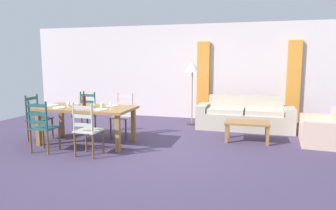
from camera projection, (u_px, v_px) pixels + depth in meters
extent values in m
cube|color=#453856|center=(147.00, 147.00, 5.97)|extent=(9.60, 9.60, 0.02)
cube|color=silver|center=(184.00, 72.00, 8.93)|extent=(9.60, 0.16, 2.70)
cube|color=orange|center=(203.00, 81.00, 8.67)|extent=(0.35, 0.08, 2.20)
cube|color=orange|center=(293.00, 82.00, 8.04)|extent=(0.35, 0.08, 2.20)
cube|color=olive|center=(86.00, 108.00, 6.09)|extent=(1.90, 0.96, 0.05)
cube|color=olive|center=(38.00, 128.00, 6.00)|extent=(0.08, 0.08, 0.70)
cube|color=olive|center=(118.00, 134.00, 5.56)|extent=(0.08, 0.08, 0.70)
cube|color=olive|center=(62.00, 121.00, 6.73)|extent=(0.08, 0.08, 0.70)
cube|color=olive|center=(133.00, 125.00, 6.28)|extent=(0.08, 0.08, 0.70)
cube|color=#225350|center=(45.00, 128.00, 5.60)|extent=(0.42, 0.40, 0.03)
cylinder|color=brown|center=(43.00, 137.00, 5.84)|extent=(0.04, 0.04, 0.43)
cylinder|color=brown|center=(60.00, 138.00, 5.74)|extent=(0.04, 0.04, 0.43)
cylinder|color=brown|center=(31.00, 141.00, 5.52)|extent=(0.04, 0.04, 0.43)
cylinder|color=brown|center=(48.00, 143.00, 5.42)|extent=(0.04, 0.04, 0.43)
cylinder|color=#225350|center=(29.00, 115.00, 5.45)|extent=(0.04, 0.04, 0.50)
cylinder|color=#225350|center=(46.00, 116.00, 5.35)|extent=(0.04, 0.04, 0.50)
cube|color=#225350|center=(38.00, 122.00, 5.42)|extent=(0.38, 0.03, 0.06)
cube|color=#225350|center=(38.00, 114.00, 5.40)|extent=(0.38, 0.03, 0.06)
cube|color=#225350|center=(37.00, 106.00, 5.38)|extent=(0.38, 0.03, 0.06)
cube|color=beige|center=(89.00, 131.00, 5.36)|extent=(0.44, 0.42, 0.03)
cylinder|color=brown|center=(86.00, 140.00, 5.61)|extent=(0.04, 0.04, 0.43)
cylinder|color=brown|center=(103.00, 142.00, 5.50)|extent=(0.04, 0.04, 0.43)
cylinder|color=brown|center=(75.00, 145.00, 5.29)|extent=(0.04, 0.04, 0.43)
cylinder|color=brown|center=(93.00, 147.00, 5.18)|extent=(0.04, 0.04, 0.43)
cylinder|color=beige|center=(74.00, 117.00, 5.22)|extent=(0.04, 0.04, 0.50)
cylinder|color=beige|center=(92.00, 118.00, 5.11)|extent=(0.04, 0.04, 0.50)
cube|color=beige|center=(83.00, 125.00, 5.18)|extent=(0.38, 0.04, 0.06)
cube|color=beige|center=(83.00, 116.00, 5.16)|extent=(0.38, 0.04, 0.06)
cube|color=beige|center=(82.00, 108.00, 5.14)|extent=(0.38, 0.04, 0.06)
cube|color=#205C47|center=(84.00, 115.00, 6.91)|extent=(0.43, 0.41, 0.03)
cylinder|color=brown|center=(88.00, 127.00, 6.73)|extent=(0.04, 0.04, 0.43)
cylinder|color=brown|center=(73.00, 126.00, 6.83)|extent=(0.04, 0.04, 0.43)
cylinder|color=brown|center=(95.00, 124.00, 7.05)|extent=(0.04, 0.04, 0.43)
cylinder|color=brown|center=(82.00, 123.00, 7.15)|extent=(0.04, 0.04, 0.43)
cylinder|color=#205C47|center=(95.00, 103.00, 6.98)|extent=(0.04, 0.04, 0.50)
cylinder|color=#205C47|center=(81.00, 102.00, 7.08)|extent=(0.04, 0.04, 0.50)
cube|color=#205C47|center=(88.00, 108.00, 7.05)|extent=(0.38, 0.03, 0.06)
cube|color=#205C47|center=(88.00, 102.00, 7.03)|extent=(0.38, 0.03, 0.06)
cube|color=#205C47|center=(87.00, 95.00, 7.01)|extent=(0.38, 0.03, 0.06)
cube|color=beige|center=(122.00, 117.00, 6.66)|extent=(0.44, 0.42, 0.03)
cylinder|color=brown|center=(126.00, 130.00, 6.48)|extent=(0.04, 0.04, 0.43)
cylinder|color=brown|center=(111.00, 128.00, 6.59)|extent=(0.04, 0.04, 0.43)
cylinder|color=brown|center=(133.00, 126.00, 6.80)|extent=(0.04, 0.04, 0.43)
cylinder|color=brown|center=(118.00, 125.00, 6.91)|extent=(0.04, 0.04, 0.43)
cylinder|color=beige|center=(132.00, 104.00, 6.73)|extent=(0.04, 0.04, 0.50)
cylinder|color=beige|center=(118.00, 104.00, 6.84)|extent=(0.04, 0.04, 0.50)
cube|color=beige|center=(125.00, 110.00, 6.80)|extent=(0.38, 0.04, 0.06)
cube|color=beige|center=(125.00, 103.00, 6.78)|extent=(0.38, 0.04, 0.06)
cube|color=beige|center=(125.00, 97.00, 6.76)|extent=(0.38, 0.04, 0.06)
cube|color=#25514C|center=(40.00, 119.00, 6.44)|extent=(0.42, 0.43, 0.03)
cylinder|color=brown|center=(52.00, 128.00, 6.61)|extent=(0.04, 0.04, 0.43)
cylinder|color=brown|center=(42.00, 132.00, 6.26)|extent=(0.04, 0.04, 0.43)
cylinder|color=brown|center=(39.00, 127.00, 6.69)|extent=(0.04, 0.04, 0.43)
cylinder|color=brown|center=(28.00, 131.00, 6.34)|extent=(0.04, 0.04, 0.43)
cylinder|color=#25514C|center=(37.00, 105.00, 6.62)|extent=(0.04, 0.04, 0.50)
cylinder|color=#25514C|center=(26.00, 108.00, 6.27)|extent=(0.04, 0.04, 0.50)
cube|color=#25514C|center=(32.00, 112.00, 6.46)|extent=(0.04, 0.38, 0.06)
cube|color=#25514C|center=(32.00, 105.00, 6.44)|extent=(0.04, 0.38, 0.06)
cube|color=#25514C|center=(31.00, 98.00, 6.42)|extent=(0.04, 0.38, 0.06)
cylinder|color=white|center=(59.00, 107.00, 5.96)|extent=(0.24, 0.24, 0.02)
cube|color=silver|center=(52.00, 107.00, 6.00)|extent=(0.02, 0.17, 0.01)
cylinder|color=white|center=(101.00, 109.00, 5.73)|extent=(0.24, 0.24, 0.02)
cube|color=silver|center=(94.00, 109.00, 5.77)|extent=(0.02, 0.17, 0.01)
cylinder|color=white|center=(73.00, 104.00, 6.44)|extent=(0.24, 0.24, 0.02)
cube|color=silver|center=(67.00, 104.00, 6.48)|extent=(0.03, 0.17, 0.01)
cylinder|color=white|center=(112.00, 106.00, 6.20)|extent=(0.24, 0.24, 0.02)
cube|color=silver|center=(106.00, 106.00, 6.24)|extent=(0.02, 0.17, 0.01)
cylinder|color=white|center=(53.00, 105.00, 6.29)|extent=(0.24, 0.24, 0.02)
cube|color=silver|center=(46.00, 105.00, 6.33)|extent=(0.03, 0.17, 0.01)
cylinder|color=#471919|center=(84.00, 101.00, 6.12)|extent=(0.07, 0.07, 0.22)
cylinder|color=#471919|center=(84.00, 94.00, 6.10)|extent=(0.02, 0.02, 0.08)
cylinder|color=black|center=(84.00, 91.00, 6.09)|extent=(0.03, 0.03, 0.02)
cylinder|color=white|center=(69.00, 107.00, 6.03)|extent=(0.06, 0.06, 0.01)
cylinder|color=white|center=(69.00, 105.00, 6.02)|extent=(0.01, 0.01, 0.07)
cone|color=white|center=(69.00, 102.00, 6.01)|extent=(0.06, 0.06, 0.08)
cylinder|color=white|center=(111.00, 109.00, 5.80)|extent=(0.06, 0.06, 0.01)
cylinder|color=white|center=(111.00, 107.00, 5.79)|extent=(0.01, 0.01, 0.07)
cone|color=white|center=(111.00, 103.00, 5.78)|extent=(0.06, 0.06, 0.08)
cylinder|color=beige|center=(102.00, 105.00, 6.02)|extent=(0.07, 0.07, 0.09)
cylinder|color=beige|center=(69.00, 105.00, 6.09)|extent=(0.07, 0.07, 0.09)
cylinder|color=#998C66|center=(79.00, 106.00, 6.15)|extent=(0.05, 0.05, 0.04)
cylinder|color=white|center=(79.00, 100.00, 6.13)|extent=(0.02, 0.02, 0.20)
cylinder|color=#998C66|center=(94.00, 107.00, 5.99)|extent=(0.05, 0.05, 0.04)
cylinder|color=white|center=(94.00, 102.00, 5.98)|extent=(0.02, 0.02, 0.14)
cube|color=#B6AB97|center=(244.00, 121.00, 7.45)|extent=(1.81, 0.82, 0.40)
cube|color=#B6AB97|center=(245.00, 111.00, 7.71)|extent=(1.80, 0.22, 0.80)
cube|color=#B6AB97|center=(289.00, 120.00, 7.16)|extent=(0.25, 0.80, 0.58)
cube|color=#B6AB97|center=(203.00, 116.00, 7.71)|extent=(0.25, 0.80, 0.58)
cube|color=beige|center=(264.00, 112.00, 7.24)|extent=(0.87, 0.65, 0.12)
cube|color=beige|center=(226.00, 110.00, 7.49)|extent=(0.87, 0.65, 0.12)
cube|color=olive|center=(247.00, 123.00, 6.30)|extent=(0.90, 0.56, 0.04)
cube|color=olive|center=(226.00, 134.00, 6.22)|extent=(0.06, 0.06, 0.38)
cube|color=olive|center=(268.00, 136.00, 6.01)|extent=(0.06, 0.06, 0.38)
cube|color=olive|center=(228.00, 129.00, 6.66)|extent=(0.06, 0.06, 0.38)
cube|color=olive|center=(267.00, 131.00, 6.44)|extent=(0.06, 0.06, 0.38)
cube|color=#CFAD97|center=(322.00, 134.00, 6.18)|extent=(0.86, 0.86, 0.38)
cube|color=#CFAD97|center=(325.00, 136.00, 5.72)|extent=(0.81, 0.24, 0.52)
cube|color=#CFAD97|center=(319.00, 126.00, 6.63)|extent=(0.81, 0.24, 0.52)
cylinder|color=#332D28|center=(192.00, 124.00, 8.07)|extent=(0.28, 0.28, 0.03)
cylinder|color=gray|center=(192.00, 98.00, 7.97)|extent=(0.03, 0.03, 1.35)
cone|color=beige|center=(192.00, 67.00, 7.86)|extent=(0.40, 0.40, 0.26)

